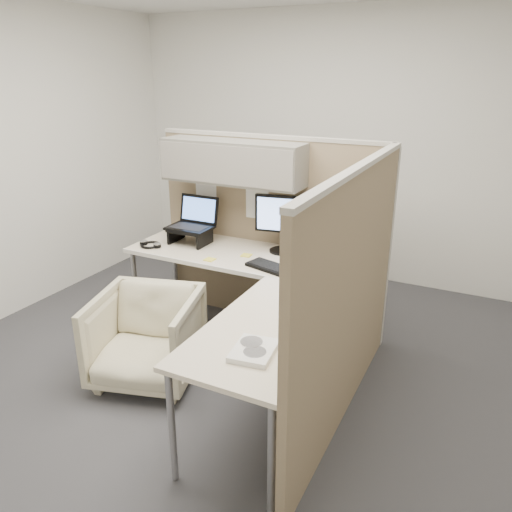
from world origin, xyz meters
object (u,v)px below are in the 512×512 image
at_px(office_chair, 146,333).
at_px(keyboard, 277,269).
at_px(monitor_left, 282,219).
at_px(desk, 251,283).

height_order(office_chair, keyboard, keyboard).
height_order(office_chair, monitor_left, monitor_left).
relative_size(desk, monitor_left, 4.29).
distance_m(desk, keyboard, 0.24).
bearing_deg(office_chair, desk, 20.87).
relative_size(monitor_left, keyboard, 0.94).
bearing_deg(desk, keyboard, 61.00).
height_order(desk, office_chair, desk).
bearing_deg(keyboard, desk, -103.99).
distance_m(desk, monitor_left, 0.67).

